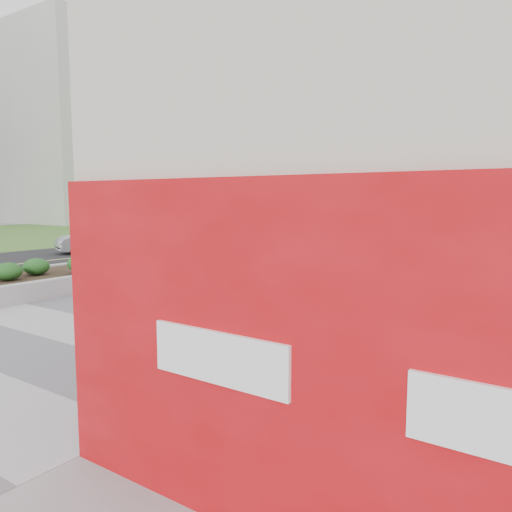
% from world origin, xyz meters
% --- Properties ---
extents(ground, '(160.00, 160.00, 0.00)m').
position_xyz_m(ground, '(0.00, 0.00, 0.00)').
color(ground, gray).
rests_on(ground, ground).
extents(walkway, '(8.00, 36.00, 0.01)m').
position_xyz_m(walkway, '(0.00, 3.00, 0.01)').
color(walkway, '#A8A8AD').
rests_on(walkway, ground).
extents(planter, '(3.00, 18.00, 0.90)m').
position_xyz_m(planter, '(-5.50, 7.00, 0.42)').
color(planter, '#9E9EA0').
rests_on(planter, ground).
extents(street, '(10.00, 40.00, 0.00)m').
position_xyz_m(street, '(-12.00, 7.00, 0.00)').
color(street, black).
rests_on(street, ground).
extents(traffic_signal_near, '(0.33, 0.28, 4.20)m').
position_xyz_m(traffic_signal_near, '(-7.23, 17.50, 2.76)').
color(traffic_signal_near, black).
rests_on(traffic_signal_near, ground).
extents(traffic_signal_far, '(0.33, 0.28, 4.20)m').
position_xyz_m(traffic_signal_far, '(-16.43, 17.00, 2.76)').
color(traffic_signal_far, black).
rests_on(traffic_signal_far, ground).
extents(distant_bldg_west_a, '(18.00, 12.00, 22.00)m').
position_xyz_m(distant_bldg_west_a, '(-45.00, 30.00, 11.00)').
color(distant_bldg_west_a, '#ADAAA3').
rests_on(distant_bldg_west_a, ground).
extents(distant_bldg_north_l, '(16.00, 12.00, 20.00)m').
position_xyz_m(distant_bldg_north_l, '(-5.00, 55.00, 10.00)').
color(distant_bldg_north_l, '#ADAAA3').
rests_on(distant_bldg_north_l, ground).
extents(manhole_cover, '(0.44, 0.44, 0.01)m').
position_xyz_m(manhole_cover, '(0.50, 3.00, 0.00)').
color(manhole_cover, '#595654').
rests_on(manhole_cover, ground).
extents(skateboarder, '(0.57, 0.75, 1.50)m').
position_xyz_m(skateboarder, '(-0.26, 10.75, 0.76)').
color(skateboarder, beige).
rests_on(skateboarder, ground).
extents(car_silver, '(2.97, 4.46, 1.39)m').
position_xyz_m(car_silver, '(-13.07, 10.40, 0.69)').
color(car_silver, '#A0A4A8').
rests_on(car_silver, ground).
extents(car_dark, '(1.99, 4.86, 1.41)m').
position_xyz_m(car_dark, '(-10.45, 14.15, 0.70)').
color(car_dark, black).
rests_on(car_dark, ground).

